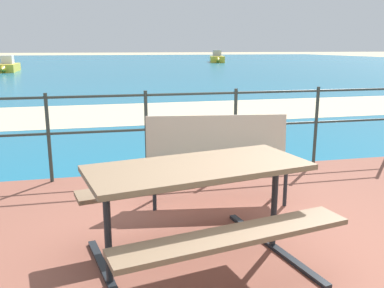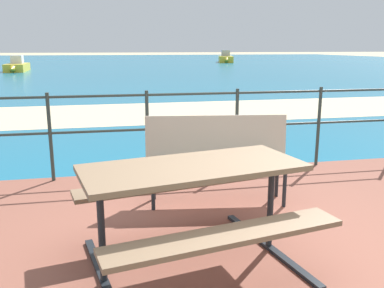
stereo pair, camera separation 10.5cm
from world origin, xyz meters
name	(u,v)px [view 1 (the left image)]	position (x,y,z in m)	size (l,w,h in m)	color
ground_plane	(264,273)	(0.00, 0.00, 0.00)	(240.00, 240.00, 0.00)	tan
patio_paving	(264,269)	(0.00, 0.00, 0.03)	(6.40, 5.20, 0.06)	brown
sea_water	(108,64)	(0.00, 40.00, 0.01)	(90.00, 90.00, 0.01)	#196B8E
beach_strip	(145,113)	(0.00, 8.03, 0.01)	(54.00, 3.60, 0.01)	beige
picnic_table	(198,190)	(-0.48, 0.13, 0.66)	(1.83, 1.63, 0.79)	#7A6047
park_bench	(218,151)	(0.04, 1.42, 0.61)	(1.55, 0.61, 0.91)	tan
railing_fence	(192,122)	(0.00, 2.48, 0.74)	(5.94, 0.04, 1.09)	#2D3833
boat_near	(217,58)	(11.75, 41.74, 0.43)	(2.49, 5.12, 1.29)	yellow
boat_mid	(7,66)	(-7.12, 28.25, 0.35)	(1.40, 4.15, 1.08)	yellow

